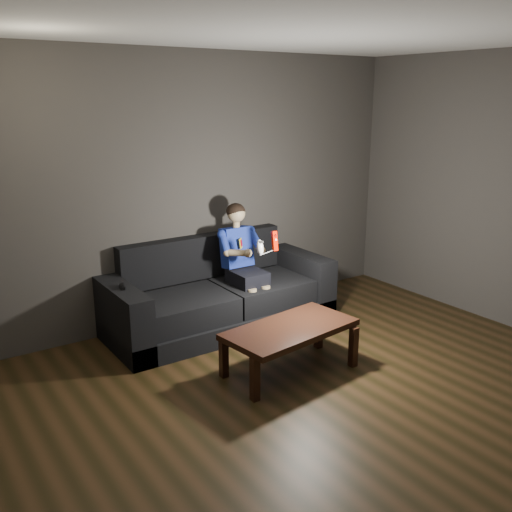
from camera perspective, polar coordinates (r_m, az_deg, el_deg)
floor at (r=4.35m, az=10.28°, el=-15.88°), size 5.00×5.00×0.00m
back_wall at (r=5.81m, az=-6.54°, el=6.64°), size 5.00×0.04×2.70m
ceiling at (r=3.74m, az=12.46°, el=22.12°), size 5.00×5.00×0.02m
sofa at (r=5.78m, az=-3.84°, el=-4.25°), size 2.27×0.98×0.88m
child at (r=5.72m, az=-1.37°, el=0.27°), size 0.45×0.56×1.11m
wii_remote_red at (r=5.37m, az=1.88°, el=1.53°), size 0.05×0.07×0.19m
nunchuk_white at (r=5.29m, az=0.43°, el=0.90°), size 0.07×0.09×0.15m
wii_remote_black at (r=5.18m, az=-13.24°, el=-3.00°), size 0.06×0.14×0.03m
coffee_table at (r=4.81m, az=3.44°, el=-7.65°), size 1.19×0.70×0.41m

